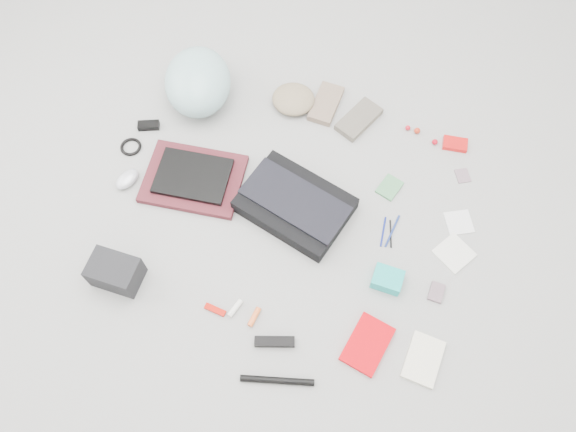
% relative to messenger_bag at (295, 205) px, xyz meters
% --- Properties ---
extents(ground_plane, '(4.00, 4.00, 0.00)m').
position_rel_messenger_bag_xyz_m(ground_plane, '(-0.01, -0.06, -0.04)').
color(ground_plane, gray).
extents(messenger_bag, '(0.50, 0.43, 0.07)m').
position_rel_messenger_bag_xyz_m(messenger_bag, '(0.00, 0.00, 0.00)').
color(messenger_bag, black).
rests_on(messenger_bag, ground_plane).
extents(bag_flap, '(0.47, 0.33, 0.01)m').
position_rel_messenger_bag_xyz_m(bag_flap, '(0.00, 0.00, 0.04)').
color(bag_flap, black).
rests_on(bag_flap, messenger_bag).
extents(laptop_sleeve, '(0.42, 0.32, 0.03)m').
position_rel_messenger_bag_xyz_m(laptop_sleeve, '(-0.45, 0.02, -0.02)').
color(laptop_sleeve, '#541B22').
rests_on(laptop_sleeve, ground_plane).
extents(laptop, '(0.31, 0.23, 0.02)m').
position_rel_messenger_bag_xyz_m(laptop, '(-0.45, 0.02, 0.00)').
color(laptop, black).
rests_on(laptop, laptop_sleeve).
extents(bike_helmet, '(0.39, 0.44, 0.22)m').
position_rel_messenger_bag_xyz_m(bike_helmet, '(-0.56, 0.45, 0.07)').
color(bike_helmet, '#9CCCCD').
rests_on(bike_helmet, ground_plane).
extents(beanie, '(0.20, 0.19, 0.07)m').
position_rel_messenger_bag_xyz_m(beanie, '(-0.14, 0.52, -0.00)').
color(beanie, '#8B785C').
rests_on(beanie, ground_plane).
extents(mitten_left, '(0.13, 0.23, 0.03)m').
position_rel_messenger_bag_xyz_m(mitten_left, '(0.01, 0.55, -0.02)').
color(mitten_left, '#826B59').
rests_on(mitten_left, ground_plane).
extents(mitten_right, '(0.20, 0.24, 0.03)m').
position_rel_messenger_bag_xyz_m(mitten_right, '(0.17, 0.50, -0.02)').
color(mitten_right, '#635C50').
rests_on(mitten_right, ground_plane).
extents(power_brick, '(0.10, 0.07, 0.03)m').
position_rel_messenger_bag_xyz_m(power_brick, '(-0.73, 0.24, -0.02)').
color(power_brick, black).
rests_on(power_brick, ground_plane).
extents(cable_coil, '(0.10, 0.10, 0.01)m').
position_rel_messenger_bag_xyz_m(cable_coil, '(-0.77, 0.11, -0.03)').
color(cable_coil, black).
rests_on(cable_coil, ground_plane).
extents(mouse, '(0.11, 0.13, 0.04)m').
position_rel_messenger_bag_xyz_m(mouse, '(-0.72, -0.05, -0.01)').
color(mouse, '#B9BAC5').
rests_on(mouse, ground_plane).
extents(camera_bag, '(0.19, 0.14, 0.12)m').
position_rel_messenger_bag_xyz_m(camera_bag, '(-0.59, -0.46, 0.02)').
color(camera_bag, black).
rests_on(camera_bag, ground_plane).
extents(multitool, '(0.09, 0.04, 0.01)m').
position_rel_messenger_bag_xyz_m(multitool, '(-0.19, -0.50, -0.03)').
color(multitool, '#B20B00').
rests_on(multitool, ground_plane).
extents(toiletry_tube_white, '(0.05, 0.08, 0.02)m').
position_rel_messenger_bag_xyz_m(toiletry_tube_white, '(-0.12, -0.47, -0.03)').
color(toiletry_tube_white, silver).
rests_on(toiletry_tube_white, ground_plane).
extents(toiletry_tube_orange, '(0.04, 0.08, 0.02)m').
position_rel_messenger_bag_xyz_m(toiletry_tube_orange, '(-0.04, -0.49, -0.02)').
color(toiletry_tube_orange, orange).
rests_on(toiletry_tube_orange, ground_plane).
extents(u_lock, '(0.15, 0.07, 0.03)m').
position_rel_messenger_bag_xyz_m(u_lock, '(0.06, -0.56, -0.02)').
color(u_lock, black).
rests_on(u_lock, ground_plane).
extents(bike_pump, '(0.27, 0.07, 0.02)m').
position_rel_messenger_bag_xyz_m(bike_pump, '(0.11, -0.69, -0.02)').
color(bike_pump, black).
rests_on(bike_pump, ground_plane).
extents(book_red, '(0.19, 0.23, 0.02)m').
position_rel_messenger_bag_xyz_m(book_red, '(0.40, -0.48, -0.02)').
color(book_red, '#EB010B').
rests_on(book_red, ground_plane).
extents(book_white, '(0.14, 0.20, 0.02)m').
position_rel_messenger_bag_xyz_m(book_white, '(0.60, -0.49, -0.03)').
color(book_white, beige).
rests_on(book_white, ground_plane).
extents(notepad, '(0.11, 0.13, 0.01)m').
position_rel_messenger_bag_xyz_m(notepad, '(0.36, 0.20, -0.03)').
color(notepad, '#458150').
rests_on(notepad, ground_plane).
extents(pen_blue, '(0.01, 0.13, 0.01)m').
position_rel_messenger_bag_xyz_m(pen_blue, '(0.37, -0.01, -0.03)').
color(pen_blue, navy).
rests_on(pen_blue, ground_plane).
extents(pen_black, '(0.03, 0.12, 0.01)m').
position_rel_messenger_bag_xyz_m(pen_black, '(0.40, -0.02, -0.03)').
color(pen_black, black).
rests_on(pen_black, ground_plane).
extents(pen_navy, '(0.04, 0.15, 0.01)m').
position_rel_messenger_bag_xyz_m(pen_navy, '(0.41, -0.00, -0.03)').
color(pen_navy, navy).
rests_on(pen_navy, ground_plane).
extents(accordion_wallet, '(0.12, 0.10, 0.06)m').
position_rel_messenger_bag_xyz_m(accordion_wallet, '(0.42, -0.22, -0.01)').
color(accordion_wallet, '#12B0A7').
rests_on(accordion_wallet, ground_plane).
extents(card_deck, '(0.06, 0.08, 0.01)m').
position_rel_messenger_bag_xyz_m(card_deck, '(0.62, -0.22, -0.03)').
color(card_deck, slate).
rests_on(card_deck, ground_plane).
extents(napkin_top, '(0.14, 0.14, 0.01)m').
position_rel_messenger_bag_xyz_m(napkin_top, '(0.67, 0.10, -0.03)').
color(napkin_top, silver).
rests_on(napkin_top, ground_plane).
extents(napkin_bottom, '(0.18, 0.18, 0.01)m').
position_rel_messenger_bag_xyz_m(napkin_bottom, '(0.66, -0.04, -0.03)').
color(napkin_bottom, silver).
rests_on(napkin_bottom, ground_plane).
extents(lollipop_a, '(0.03, 0.03, 0.02)m').
position_rel_messenger_bag_xyz_m(lollipop_a, '(0.39, 0.51, -0.02)').
color(lollipop_a, red).
rests_on(lollipop_a, ground_plane).
extents(lollipop_b, '(0.04, 0.04, 0.03)m').
position_rel_messenger_bag_xyz_m(lollipop_b, '(0.43, 0.51, -0.02)').
color(lollipop_b, red).
rests_on(lollipop_b, ground_plane).
extents(lollipop_c, '(0.03, 0.03, 0.03)m').
position_rel_messenger_bag_xyz_m(lollipop_c, '(0.52, 0.47, -0.02)').
color(lollipop_c, '#B20A1A').
rests_on(lollipop_c, ground_plane).
extents(altoids_tin, '(0.11, 0.07, 0.02)m').
position_rel_messenger_bag_xyz_m(altoids_tin, '(0.60, 0.48, -0.02)').
color(altoids_tin, red).
rests_on(altoids_tin, ground_plane).
extents(stamp_sheet, '(0.08, 0.08, 0.00)m').
position_rel_messenger_bag_xyz_m(stamp_sheet, '(0.66, 0.33, -0.03)').
color(stamp_sheet, gray).
rests_on(stamp_sheet, ground_plane).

